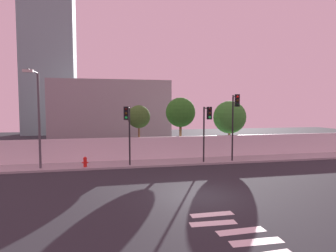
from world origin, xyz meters
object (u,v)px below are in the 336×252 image
object	(u,v)px
traffic_light_left	(235,113)
traffic_light_right	(207,122)
fire_hydrant	(85,161)
roadside_tree_leftmost	(139,117)
roadside_tree_midright	(230,117)
street_lamp_curbside	(37,111)
roadside_tree_midleft	(181,113)
traffic_light_center	(128,123)

from	to	relation	value
traffic_light_left	traffic_light_right	world-z (taller)	traffic_light_left
traffic_light_left	fire_hydrant	world-z (taller)	traffic_light_left
fire_hydrant	roadside_tree_leftmost	xyz separation A→B (m)	(4.16, 3.04, 3.01)
traffic_light_left	roadside_tree_leftmost	xyz separation A→B (m)	(-6.85, 3.76, -0.35)
traffic_light_left	fire_hydrant	xyz separation A→B (m)	(-11.01, 0.73, -3.36)
roadside_tree_midright	street_lamp_curbside	bearing A→B (deg)	-168.36
fire_hydrant	roadside_tree_leftmost	world-z (taller)	roadside_tree_leftmost
traffic_light_right	roadside_tree_leftmost	distance (m)	6.01
traffic_light_left	traffic_light_right	size ratio (longest dim) A/B	1.21
roadside_tree_leftmost	roadside_tree_midright	bearing A→B (deg)	-0.00
traffic_light_left	roadside_tree_midright	xyz separation A→B (m)	(1.27, 3.76, -0.45)
traffic_light_left	roadside_tree_midleft	size ratio (longest dim) A/B	0.99
traffic_light_center	roadside_tree_leftmost	bearing A→B (deg)	72.71
roadside_tree_leftmost	fire_hydrant	bearing A→B (deg)	-143.88
traffic_light_center	fire_hydrant	bearing A→B (deg)	165.23
street_lamp_curbside	roadside_tree_midleft	size ratio (longest dim) A/B	1.27
traffic_light_right	roadside_tree_midleft	world-z (taller)	roadside_tree_midleft
fire_hydrant	roadside_tree_leftmost	size ratio (longest dim) A/B	0.16
traffic_light_left	roadside_tree_midleft	world-z (taller)	traffic_light_left
traffic_light_center	traffic_light_right	world-z (taller)	traffic_light_center
fire_hydrant	roadside_tree_midright	xyz separation A→B (m)	(12.29, 3.04, 2.92)
traffic_light_center	roadside_tree_midright	world-z (taller)	roadside_tree_midright
roadside_tree_leftmost	roadside_tree_midright	distance (m)	8.13
traffic_light_center	roadside_tree_midright	size ratio (longest dim) A/B	0.87
roadside_tree_leftmost	roadside_tree_midleft	size ratio (longest dim) A/B	0.87
traffic_light_center	roadside_tree_leftmost	xyz separation A→B (m)	(1.19, 3.82, 0.26)
traffic_light_center	traffic_light_right	size ratio (longest dim) A/B	1.00
fire_hydrant	street_lamp_curbside	bearing A→B (deg)	-177.82
traffic_light_right	roadside_tree_leftmost	bearing A→B (deg)	139.89
traffic_light_right	roadside_tree_leftmost	xyz separation A→B (m)	(-4.59, 3.87, 0.26)
traffic_light_left	traffic_light_right	distance (m)	2.35
street_lamp_curbside	roadside_tree_midleft	bearing A→B (deg)	16.32
street_lamp_curbside	roadside_tree_midright	xyz separation A→B (m)	(15.30, 3.15, -0.64)
traffic_light_right	traffic_light_left	bearing A→B (deg)	2.59
traffic_light_center	traffic_light_right	distance (m)	5.78
traffic_light_right	roadside_tree_midright	size ratio (longest dim) A/B	0.86
traffic_light_center	roadside_tree_midright	distance (m)	10.07
fire_hydrant	roadside_tree_midright	bearing A→B (deg)	13.88
traffic_light_right	roadside_tree_midleft	bearing A→B (deg)	104.50
fire_hydrant	roadside_tree_midleft	distance (m)	8.98
roadside_tree_midleft	roadside_tree_midright	xyz separation A→B (m)	(4.54, -0.00, -0.45)
fire_hydrant	roadside_tree_midleft	size ratio (longest dim) A/B	0.14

